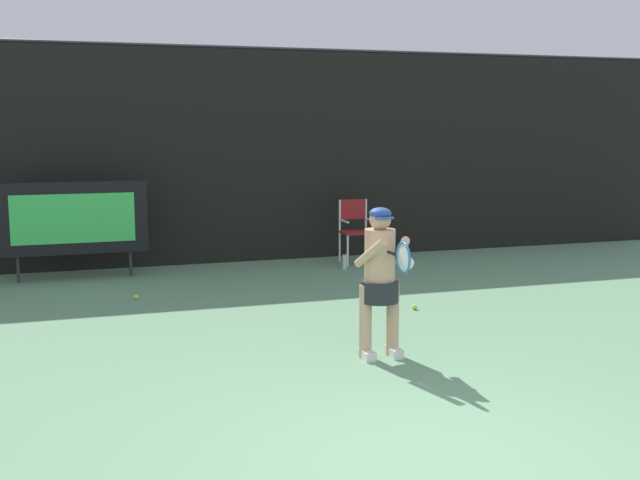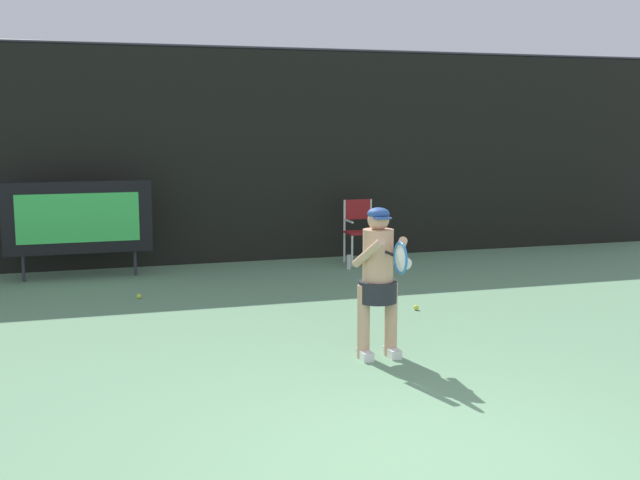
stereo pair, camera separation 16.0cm
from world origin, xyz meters
TOP-DOWN VIEW (x-y plane):
  - ground at (0.00, -0.19)m, footprint 18.00×22.00m
  - backdrop_screen at (0.00, 8.50)m, footprint 18.00×0.12m
  - scoreboard at (-2.28, 7.70)m, footprint 2.20×0.21m
  - umpire_chair at (2.31, 7.73)m, footprint 0.52×0.44m
  - water_bottle at (1.93, 7.23)m, footprint 0.07×0.07m
  - tennis_player at (0.61, 2.51)m, footprint 0.53×0.61m
  - tennis_racket at (0.64, 2.02)m, footprint 0.03×0.60m
  - tennis_ball_loose at (1.82, 4.27)m, footprint 0.07×0.07m
  - tennis_ball_spare at (-1.53, 5.98)m, footprint 0.07×0.07m

SIDE VIEW (x-z plane):
  - ground at x=0.00m, z-range -0.02..0.00m
  - tennis_ball_loose at x=1.82m, z-range 0.00..0.07m
  - tennis_ball_spare at x=-1.53m, z-range 0.00..0.07m
  - water_bottle at x=1.93m, z-range -0.01..0.26m
  - umpire_chair at x=2.31m, z-range 0.08..1.16m
  - tennis_player at x=0.61m, z-range 0.08..1.62m
  - scoreboard at x=-2.28m, z-range 0.20..1.70m
  - tennis_racket at x=0.64m, z-range 0.95..1.27m
  - backdrop_screen at x=0.00m, z-range -0.02..3.64m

